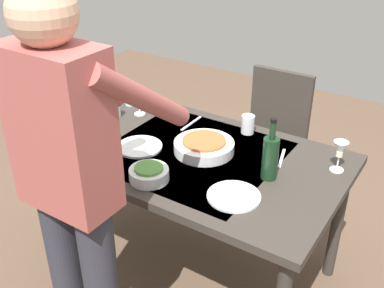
{
  "coord_description": "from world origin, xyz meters",
  "views": [
    {
      "loc": [
        -1.07,
        1.65,
        1.89
      ],
      "look_at": [
        0.0,
        0.0,
        0.81
      ],
      "focal_mm": 42.79,
      "sensor_mm": 36.0,
      "label": 1
    }
  ],
  "objects_px": {
    "wine_glass_right": "(139,98)",
    "dinner_plate_near": "(140,147)",
    "person_server": "(73,181)",
    "water_cup_far_right": "(114,109)",
    "wine_bottle": "(270,157)",
    "dinner_plate_far": "(234,196)",
    "wine_glass_left": "(340,151)",
    "serving_bowl_pasta": "(204,146)",
    "water_cup_near_left": "(130,97)",
    "water_cup_near_right": "(248,124)",
    "side_bowl_salad": "(149,173)",
    "dining_table": "(192,166)",
    "chair_near": "(272,133)",
    "water_cup_far_left": "(76,153)"
  },
  "relations": [
    {
      "from": "wine_glass_left",
      "to": "serving_bowl_pasta",
      "type": "relative_size",
      "value": 0.5
    },
    {
      "from": "wine_glass_right",
      "to": "side_bowl_salad",
      "type": "distance_m",
      "value": 0.7
    },
    {
      "from": "water_cup_near_left",
      "to": "wine_glass_right",
      "type": "bearing_deg",
      "value": 148.96
    },
    {
      "from": "dining_table",
      "to": "wine_glass_left",
      "type": "relative_size",
      "value": 9.83
    },
    {
      "from": "wine_bottle",
      "to": "wine_glass_right",
      "type": "bearing_deg",
      "value": -13.24
    },
    {
      "from": "water_cup_near_left",
      "to": "water_cup_near_right",
      "type": "relative_size",
      "value": 0.96
    },
    {
      "from": "wine_glass_right",
      "to": "water_cup_near_left",
      "type": "relative_size",
      "value": 1.56
    },
    {
      "from": "person_server",
      "to": "dinner_plate_far",
      "type": "distance_m",
      "value": 0.67
    },
    {
      "from": "dining_table",
      "to": "wine_glass_left",
      "type": "distance_m",
      "value": 0.72
    },
    {
      "from": "water_cup_far_left",
      "to": "water_cup_near_left",
      "type": "bearing_deg",
      "value": -72.17
    },
    {
      "from": "water_cup_far_left",
      "to": "dinner_plate_far",
      "type": "relative_size",
      "value": 0.39
    },
    {
      "from": "person_server",
      "to": "water_cup_near_left",
      "type": "bearing_deg",
      "value": -60.2
    },
    {
      "from": "water_cup_near_right",
      "to": "wine_glass_right",
      "type": "bearing_deg",
      "value": 11.91
    },
    {
      "from": "water_cup_near_left",
      "to": "person_server",
      "type": "bearing_deg",
      "value": 119.8
    },
    {
      "from": "dining_table",
      "to": "chair_near",
      "type": "height_order",
      "value": "chair_near"
    },
    {
      "from": "water_cup_near_left",
      "to": "water_cup_far_right",
      "type": "distance_m",
      "value": 0.19
    },
    {
      "from": "water_cup_near_right",
      "to": "serving_bowl_pasta",
      "type": "xyz_separation_m",
      "value": [
        0.09,
        0.3,
        -0.02
      ]
    },
    {
      "from": "dinner_plate_near",
      "to": "serving_bowl_pasta",
      "type": "bearing_deg",
      "value": -154.12
    },
    {
      "from": "water_cup_near_left",
      "to": "water_cup_near_right",
      "type": "height_order",
      "value": "water_cup_near_right"
    },
    {
      "from": "wine_glass_right",
      "to": "wine_bottle",
      "type": "bearing_deg",
      "value": 166.76
    },
    {
      "from": "serving_bowl_pasta",
      "to": "dinner_plate_far",
      "type": "relative_size",
      "value": 1.3
    },
    {
      "from": "side_bowl_salad",
      "to": "water_cup_near_right",
      "type": "bearing_deg",
      "value": -103.95
    },
    {
      "from": "chair_near",
      "to": "water_cup_far_left",
      "type": "xyz_separation_m",
      "value": [
        0.5,
        1.2,
        0.27
      ]
    },
    {
      "from": "wine_glass_left",
      "to": "water_cup_near_left",
      "type": "xyz_separation_m",
      "value": [
        1.29,
        -0.06,
        -0.06
      ]
    },
    {
      "from": "dinner_plate_far",
      "to": "dinner_plate_near",
      "type": "bearing_deg",
      "value": -11.17
    },
    {
      "from": "dining_table",
      "to": "serving_bowl_pasta",
      "type": "xyz_separation_m",
      "value": [
        -0.04,
        -0.04,
        0.11
      ]
    },
    {
      "from": "person_server",
      "to": "wine_glass_left",
      "type": "height_order",
      "value": "person_server"
    },
    {
      "from": "person_server",
      "to": "water_cup_far_right",
      "type": "distance_m",
      "value": 0.99
    },
    {
      "from": "water_cup_near_right",
      "to": "dinner_plate_near",
      "type": "xyz_separation_m",
      "value": [
        0.38,
        0.45,
        -0.04
      ]
    },
    {
      "from": "person_server",
      "to": "wine_glass_right",
      "type": "bearing_deg",
      "value": -64.5
    },
    {
      "from": "wine_glass_right",
      "to": "dinner_plate_near",
      "type": "distance_m",
      "value": 0.41
    },
    {
      "from": "person_server",
      "to": "wine_glass_right",
      "type": "height_order",
      "value": "person_server"
    },
    {
      "from": "person_server",
      "to": "serving_bowl_pasta",
      "type": "bearing_deg",
      "value": -97.94
    },
    {
      "from": "wine_glass_left",
      "to": "water_cup_near_right",
      "type": "relative_size",
      "value": 1.5
    },
    {
      "from": "wine_glass_left",
      "to": "serving_bowl_pasta",
      "type": "height_order",
      "value": "wine_glass_left"
    },
    {
      "from": "serving_bowl_pasta",
      "to": "person_server",
      "type": "bearing_deg",
      "value": 82.06
    },
    {
      "from": "side_bowl_salad",
      "to": "serving_bowl_pasta",
      "type": "bearing_deg",
      "value": -101.98
    },
    {
      "from": "wine_glass_right",
      "to": "water_cup_far_left",
      "type": "height_order",
      "value": "wine_glass_right"
    },
    {
      "from": "wine_bottle",
      "to": "wine_glass_right",
      "type": "height_order",
      "value": "wine_bottle"
    },
    {
      "from": "wine_bottle",
      "to": "side_bowl_salad",
      "type": "bearing_deg",
      "value": 34.45
    },
    {
      "from": "water_cup_near_right",
      "to": "chair_near",
      "type": "bearing_deg",
      "value": -83.79
    },
    {
      "from": "person_server",
      "to": "water_cup_far_right",
      "type": "xyz_separation_m",
      "value": [
        0.54,
        -0.82,
        -0.16
      ]
    },
    {
      "from": "person_server",
      "to": "dinner_plate_far",
      "type": "relative_size",
      "value": 7.34
    },
    {
      "from": "person_server",
      "to": "dinner_plate_near",
      "type": "height_order",
      "value": "person_server"
    },
    {
      "from": "water_cup_far_right",
      "to": "serving_bowl_pasta",
      "type": "bearing_deg",
      "value": 174.17
    },
    {
      "from": "dinner_plate_far",
      "to": "water_cup_near_left",
      "type": "bearing_deg",
      "value": -27.39
    },
    {
      "from": "water_cup_far_left",
      "to": "water_cup_far_right",
      "type": "relative_size",
      "value": 0.96
    },
    {
      "from": "person_server",
      "to": "wine_bottle",
      "type": "bearing_deg",
      "value": -123.82
    },
    {
      "from": "serving_bowl_pasta",
      "to": "wine_bottle",
      "type": "bearing_deg",
      "value": 172.93
    },
    {
      "from": "water_cup_near_right",
      "to": "water_cup_far_left",
      "type": "xyz_separation_m",
      "value": [
        0.55,
        0.71,
        -0.01
      ]
    }
  ]
}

